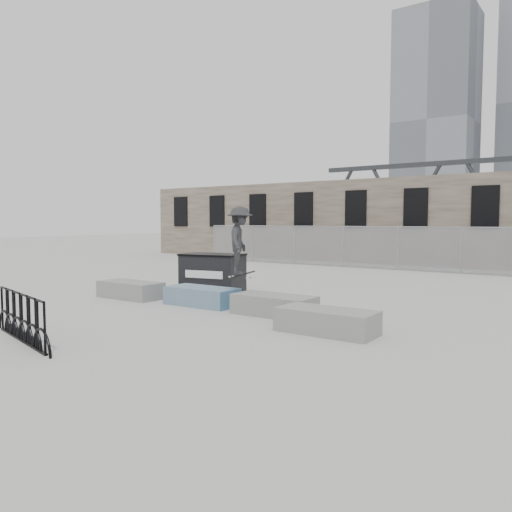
{
  "coord_description": "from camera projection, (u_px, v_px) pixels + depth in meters",
  "views": [
    {
      "loc": [
        7.82,
        -9.98,
        2.25
      ],
      "look_at": [
        -0.02,
        1.17,
        1.3
      ],
      "focal_mm": 35.0,
      "sensor_mm": 36.0,
      "label": 1
    }
  ],
  "objects": [
    {
      "name": "ground",
      "position": [
        230.0,
        309.0,
        12.79
      ],
      "size": [
        120.0,
        120.0,
        0.0
      ],
      "primitive_type": "plane",
      "color": "#A3A39E",
      "rests_on": "ground"
    },
    {
      "name": "stone_wall",
      "position": [
        423.0,
        221.0,
        25.88
      ],
      "size": [
        36.0,
        2.58,
        4.5
      ],
      "color": "brown",
      "rests_on": "ground"
    },
    {
      "name": "chainlink_fence",
      "position": [
        398.0,
        248.0,
        22.91
      ],
      "size": [
        22.06,
        0.06,
        2.02
      ],
      "color": "gray",
      "rests_on": "ground"
    },
    {
      "name": "planter_far_left",
      "position": [
        130.0,
        289.0,
        14.62
      ],
      "size": [
        2.0,
        0.9,
        0.49
      ],
      "color": "gray",
      "rests_on": "ground"
    },
    {
      "name": "planter_center_left",
      "position": [
        202.0,
        296.0,
        13.35
      ],
      "size": [
        2.0,
        0.9,
        0.49
      ],
      "color": "#306592",
      "rests_on": "ground"
    },
    {
      "name": "planter_center_right",
      "position": [
        274.0,
        304.0,
        11.94
      ],
      "size": [
        2.0,
        0.9,
        0.49
      ],
      "color": "gray",
      "rests_on": "ground"
    },
    {
      "name": "planter_offset",
      "position": [
        327.0,
        320.0,
        10.03
      ],
      "size": [
        2.0,
        0.9,
        0.49
      ],
      "color": "gray",
      "rests_on": "ground"
    },
    {
      "name": "dumpster",
      "position": [
        213.0,
        273.0,
        15.6
      ],
      "size": [
        2.07,
        1.5,
        1.24
      ],
      "rotation": [
        0.0,
        0.0,
        0.2
      ],
      "color": "black",
      "rests_on": "ground"
    },
    {
      "name": "bike_rack",
      "position": [
        21.0,
        318.0,
        9.32
      ],
      "size": [
        3.06,
        0.8,
        0.9
      ],
      "rotation": [
        0.0,
        0.0,
        -0.24
      ],
      "color": "black",
      "rests_on": "ground"
    },
    {
      "name": "skateboarder",
      "position": [
        240.0,
        241.0,
        12.7
      ],
      "size": [
        1.12,
        1.29,
        1.9
      ],
      "rotation": [
        0.0,
        0.0,
        2.09
      ],
      "color": "#2C2C2F",
      "rests_on": "ground"
    }
  ]
}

